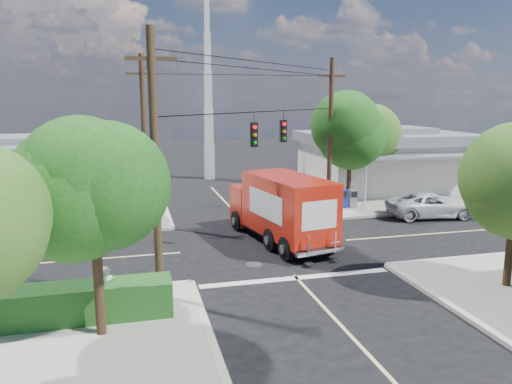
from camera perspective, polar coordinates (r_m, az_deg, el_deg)
name	(u,v)px	position (r m, az deg, el deg)	size (l,w,h in m)	color
ground	(267,246)	(23.34, 1.22, -6.21)	(120.00, 120.00, 0.00)	black
sidewalk_ne	(371,192)	(37.13, 13.00, 0.02)	(14.12, 14.12, 0.14)	gray
sidewalk_nw	(51,208)	(33.45, -22.39, -1.69)	(14.12, 14.12, 0.14)	gray
road_markings	(276,256)	(21.99, 2.25, -7.28)	(32.00, 32.00, 0.01)	beige
building_ne	(385,159)	(38.50, 14.56, 3.72)	(11.80, 10.20, 4.50)	silver
building_nw	(33,171)	(34.81, -24.11, 2.24)	(10.80, 10.20, 4.30)	beige
radio_tower	(208,112)	(42.03, -5.46, 9.12)	(0.80, 0.80, 17.00)	silver
tree_sw_front	(93,190)	(14.22, -18.12, 0.18)	(3.88, 3.78, 6.03)	#422D1C
tree_ne_front	(351,131)	(31.26, 10.80, 6.82)	(4.21, 4.14, 6.66)	#422D1C
tree_ne_back	(372,137)	(34.42, 13.16, 6.11)	(3.77, 3.66, 5.82)	#422D1C
palm_nw_front	(100,130)	(29.10, -17.36, 6.79)	(3.01, 3.08, 5.59)	#422D1C
palm_nw_back	(66,135)	(30.79, -20.92, 6.07)	(3.01, 3.08, 5.19)	#422D1C
utility_poles	(226,144)	(23.63, -3.50, 5.55)	(12.00, 10.68, 9.00)	#473321
picket_fence	(77,293)	(17.15, -19.73, -10.85)	(5.94, 0.06, 1.00)	silver
hedge_sw	(68,304)	(16.43, -20.70, -11.84)	(6.20, 1.20, 1.10)	#17491A
vending_boxes	(342,199)	(31.00, 9.78, -0.78)	(1.90, 0.50, 1.10)	red
delivery_truck	(281,208)	(23.64, 2.88, -1.85)	(3.58, 7.79, 3.25)	black
parked_car	(431,205)	(30.47, 19.41, -1.43)	(2.32, 5.04, 1.40)	silver
pedestrian	(108,290)	(16.48, -16.60, -10.72)	(0.56, 0.37, 1.53)	beige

